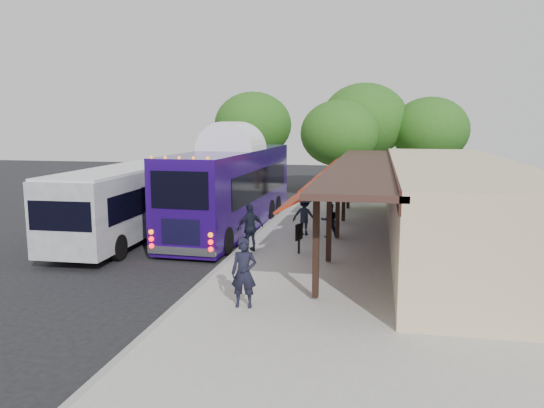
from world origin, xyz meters
The scene contains 15 objects.
ground centered at (0.00, 0.00, 0.00)m, with size 90.00×90.00×0.00m, color black.
sidewalk centered at (5.00, 4.00, 0.07)m, with size 10.00×40.00×0.15m, color #9E9B93.
curb centered at (0.05, 4.00, 0.07)m, with size 0.20×40.00×0.16m, color gray.
station_shelter centered at (8.38, 4.00, 1.85)m, with size 8.15×20.00×3.60m.
coach_bus centered at (-1.45, 5.93, 2.22)m, with size 3.13×13.03×4.14m.
city_bus centered at (-5.41, 3.56, 1.79)m, with size 2.93×12.12×3.24m.
ped_a centered at (1.93, -5.00, 1.11)m, with size 0.70×0.46×1.93m, color black.
ped_b centered at (3.40, 4.35, 0.91)m, with size 0.74×0.58×1.53m, color black.
ped_c centered at (0.60, 1.20, 1.09)m, with size 1.10×0.46×1.88m, color black.
ped_d centered at (2.26, 4.66, 1.03)m, with size 1.13×0.65×1.75m, color black.
sign_board centered at (2.52, 1.21, 0.95)m, with size 0.22×0.52×1.18m.
tree_left centered at (2.83, 17.02, 4.42)m, with size 5.19×5.19×6.64m.
tree_mid centered at (4.35, 20.21, 5.29)m, with size 6.19×6.19×7.93m.
tree_right centered at (8.89, 20.15, 4.61)m, with size 5.40×5.40×6.92m.
tree_far centered at (-3.89, 20.56, 4.94)m, with size 5.79×5.79×7.41m.
Camera 1 is at (5.45, -18.59, 5.22)m, focal length 35.00 mm.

